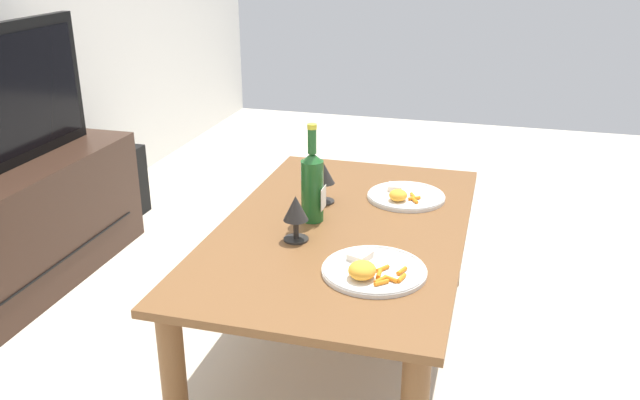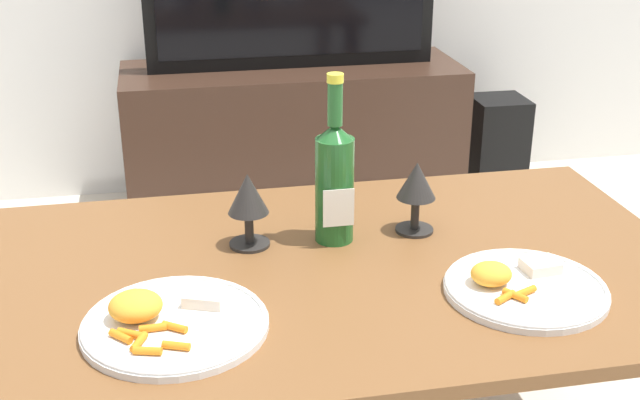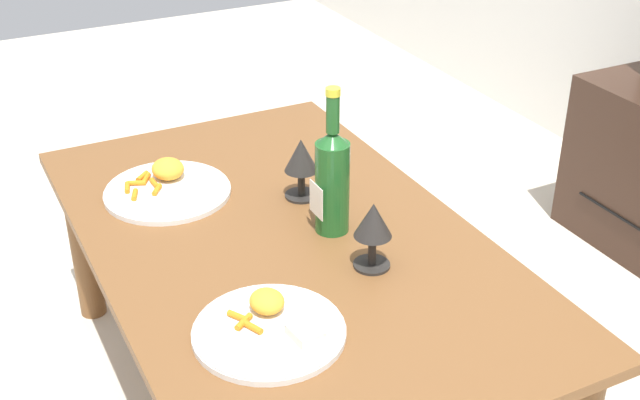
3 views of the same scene
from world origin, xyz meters
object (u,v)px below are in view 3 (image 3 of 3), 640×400
(goblet_right, at_px, (373,224))
(goblet_left, at_px, (301,159))
(dining_table, at_px, (284,266))
(wine_bottle, at_px, (332,177))
(dinner_plate_left, at_px, (168,188))
(dinner_plate_right, at_px, (270,328))

(goblet_right, bearing_deg, goblet_left, 180.00)
(dining_table, relative_size, goblet_right, 9.05)
(dining_table, relative_size, wine_bottle, 3.99)
(goblet_right, bearing_deg, wine_bottle, -178.02)
(wine_bottle, xyz_separation_m, dinner_plate_left, (-0.32, -0.27, -0.11))
(goblet_left, height_order, goblet_right, goblet_left)
(goblet_left, xyz_separation_m, dinner_plate_right, (0.43, -0.27, -0.09))
(dining_table, height_order, goblet_left, goblet_left)
(dining_table, distance_m, dinner_plate_right, 0.34)
(wine_bottle, height_order, dinner_plate_left, wine_bottle)
(dining_table, xyz_separation_m, dinner_plate_left, (-0.30, -0.16, 0.09))
(wine_bottle, relative_size, goblet_left, 2.24)
(dining_table, distance_m, goblet_left, 0.25)
(goblet_left, bearing_deg, dining_table, -38.13)
(goblet_right, distance_m, dinner_plate_left, 0.56)
(dinner_plate_right, bearing_deg, wine_bottle, 135.50)
(goblet_left, distance_m, dinner_plate_right, 0.52)
(goblet_right, bearing_deg, dinner_plate_left, -150.75)
(goblet_left, height_order, dinner_plate_left, goblet_left)
(dining_table, distance_m, wine_bottle, 0.23)
(goblet_right, bearing_deg, dining_table, -148.19)
(goblet_left, relative_size, goblet_right, 1.01)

